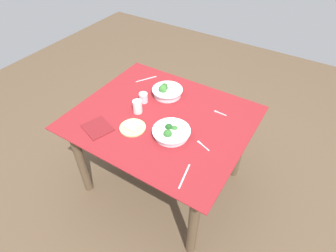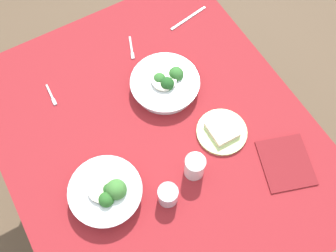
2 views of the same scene
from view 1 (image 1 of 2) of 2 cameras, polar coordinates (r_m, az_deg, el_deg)
name	(u,v)px [view 1 (image 1 of 2)]	position (r m, az deg, el deg)	size (l,w,h in m)	color
ground_plane	(163,180)	(2.57, -1.03, -11.07)	(6.00, 6.00, 0.00)	brown
dining_table	(162,129)	(2.09, -1.24, -0.58)	(1.25, 1.06, 0.76)	maroon
broccoli_bowl_far	(171,132)	(1.85, 0.66, -1.27)	(0.26, 0.26, 0.09)	white
broccoli_bowl_near	(167,91)	(2.20, -0.23, 7.14)	(0.24, 0.24, 0.10)	white
bread_side_plate	(133,127)	(1.93, -7.29, -0.21)	(0.18, 0.18, 0.03)	#B7D684
water_glass_center	(143,98)	(2.14, -5.08, 5.83)	(0.07, 0.07, 0.08)	silver
water_glass_side	(138,107)	(2.03, -6.29, 3.99)	(0.07, 0.07, 0.10)	silver
fork_by_far_bowl	(220,113)	(2.07, 10.59, 2.65)	(0.10, 0.01, 0.00)	#B7B7BC
fork_by_near_bowl	(203,145)	(1.81, 7.15, -3.97)	(0.11, 0.05, 0.00)	#B7B7BC
table_knife_left	(184,176)	(1.64, 3.39, -10.25)	(0.19, 0.01, 0.00)	#B7B7BC
table_knife_right	(146,79)	(2.41, -4.49, 9.61)	(0.19, 0.01, 0.00)	#B7B7BC
napkin_folded_upper	(98,128)	(1.98, -14.31, -0.35)	(0.19, 0.17, 0.01)	maroon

